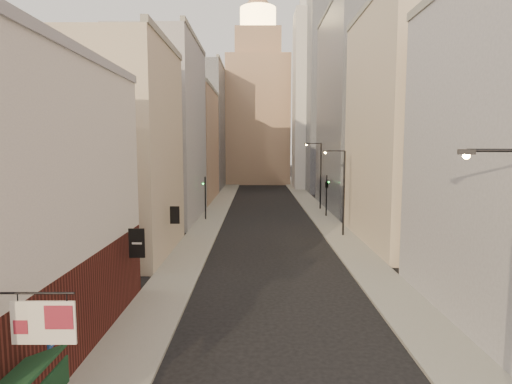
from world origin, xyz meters
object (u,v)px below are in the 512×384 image
object	(u,v)px
traffic_light_left	(205,190)
traffic_light_right	(327,185)
white_tower	(314,94)
streetlamp_mid	(342,188)
clock_tower	(258,106)
streetlamp_far	(319,172)

from	to	relation	value
traffic_light_left	traffic_light_right	world-z (taller)	same
traffic_light_right	white_tower	bearing A→B (deg)	-119.22
white_tower	traffic_light_right	size ratio (longest dim) A/B	8.30
streetlamp_mid	traffic_light_right	bearing A→B (deg)	103.91
clock_tower	traffic_light_right	bearing A→B (deg)	-80.59
clock_tower	white_tower	distance (m)	17.83
traffic_light_left	traffic_light_right	size ratio (longest dim) A/B	1.00
clock_tower	traffic_light_right	distance (m)	51.12
streetlamp_far	streetlamp_mid	bearing A→B (deg)	-93.07
streetlamp_mid	traffic_light_left	distance (m)	16.26
white_tower	traffic_light_left	size ratio (longest dim) A/B	8.30
clock_tower	white_tower	bearing A→B (deg)	-51.84
clock_tower	traffic_light_left	world-z (taller)	clock_tower
streetlamp_far	traffic_light_left	distance (m)	16.43
white_tower	clock_tower	bearing A→B (deg)	128.16
clock_tower	traffic_light_left	xyz separation A→B (m)	(-6.10, -50.98, -14.17)
clock_tower	streetlamp_far	bearing A→B (deg)	-79.41
white_tower	streetlamp_mid	world-z (taller)	white_tower
white_tower	streetlamp_far	distance (m)	31.84
white_tower	streetlamp_mid	distance (m)	47.83
clock_tower	white_tower	xyz separation A→B (m)	(11.00, -14.00, 0.97)
streetlamp_far	traffic_light_right	xyz separation A→B (m)	(0.07, -5.91, -1.17)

